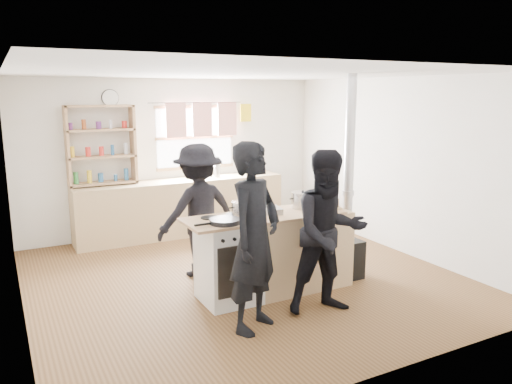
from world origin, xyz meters
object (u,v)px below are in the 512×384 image
at_px(bread_board, 329,204).
at_px(skillet_greens, 225,221).
at_px(cooking_island, 275,252).
at_px(stockpot_counter, 303,200).
at_px(person_near_left, 255,238).
at_px(thermos, 217,168).
at_px(flue_heater, 347,227).
at_px(roast_tray, 267,210).
at_px(stockpot_stove, 241,209).
at_px(person_near_right, 329,233).
at_px(person_far, 198,211).

bearing_deg(bread_board, skillet_greens, -176.92).
relative_size(skillet_greens, bread_board, 1.02).
xyz_separation_m(cooking_island, bread_board, (0.69, -0.07, 0.51)).
bearing_deg(stockpot_counter, cooking_island, -166.65).
bearing_deg(cooking_island, person_near_left, -131.99).
height_order(thermos, flue_heater, flue_heater).
bearing_deg(skillet_greens, roast_tray, 18.49).
xyz_separation_m(stockpot_stove, bread_board, (1.08, -0.16, -0.03)).
relative_size(stockpot_stove, flue_heater, 0.09).
bearing_deg(person_near_right, stockpot_counter, 85.96).
xyz_separation_m(bread_board, person_near_right, (-0.48, -0.67, -0.12)).
relative_size(skillet_greens, flue_heater, 0.14).
relative_size(cooking_island, person_far, 1.18).
distance_m(stockpot_stove, person_far, 0.86).
distance_m(flue_heater, person_near_left, 1.80).
distance_m(cooking_island, person_far, 1.14).
height_order(roast_tray, bread_board, bread_board).
relative_size(person_near_left, person_far, 1.10).
bearing_deg(skillet_greens, bread_board, 3.08).
height_order(stockpot_stove, stockpot_counter, stockpot_counter).
xyz_separation_m(skillet_greens, flue_heater, (1.70, 0.11, -0.30)).
relative_size(cooking_island, stockpot_counter, 6.96).
xyz_separation_m(cooking_island, skillet_greens, (-0.69, -0.14, 0.49)).
distance_m(roast_tray, flue_heater, 1.13).
height_order(cooking_island, roast_tray, roast_tray).
xyz_separation_m(stockpot_counter, person_near_right, (-0.22, -0.84, -0.17)).
relative_size(thermos, person_near_right, 0.17).
xyz_separation_m(stockpot_counter, bread_board, (0.26, -0.17, -0.04)).
bearing_deg(bread_board, person_near_right, -125.41).
height_order(bread_board, person_near_left, person_near_left).
distance_m(skillet_greens, bread_board, 1.38).
height_order(cooking_island, stockpot_counter, stockpot_counter).
distance_m(thermos, flue_heater, 2.87).
xyz_separation_m(stockpot_counter, person_far, (-1.02, 0.80, -0.19)).
bearing_deg(stockpot_counter, stockpot_stove, -179.13).
xyz_separation_m(flue_heater, person_far, (-1.59, 0.93, 0.18)).
relative_size(bread_board, person_near_right, 0.19).
distance_m(roast_tray, stockpot_counter, 0.52).
distance_m(skillet_greens, person_far, 1.06).
distance_m(thermos, stockpot_stove, 2.82).
height_order(thermos, skillet_greens, thermos).
bearing_deg(person_far, thermos, -128.07).
xyz_separation_m(stockpot_stove, stockpot_counter, (0.82, 0.01, 0.02)).
xyz_separation_m(stockpot_stove, person_far, (-0.20, 0.82, -0.17)).
distance_m(flue_heater, person_near_right, 1.08).
bearing_deg(person_far, cooking_island, 114.46).
relative_size(roast_tray, bread_board, 1.07).
relative_size(cooking_island, skillet_greens, 5.83).
relative_size(bread_board, person_near_left, 0.18).
xyz_separation_m(skillet_greens, person_near_right, (0.91, -0.60, -0.10)).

